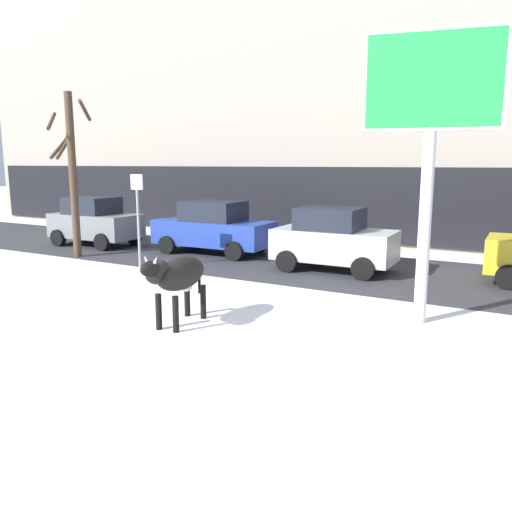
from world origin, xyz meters
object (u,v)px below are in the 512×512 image
cow_black (179,276)px  bare_tree_left_lot (72,170)px  billboard (432,99)px  car_blue_sedan (214,228)px  car_grey_hatchback (95,221)px  street_sign (138,214)px  car_silver_hatchback (333,240)px

cow_black → bare_tree_left_lot: bare_tree_left_lot is taller
billboard → car_blue_sedan: size_ratio=1.31×
car_blue_sedan → bare_tree_left_lot: (-3.68, -2.85, 2.02)m
car_grey_hatchback → bare_tree_left_lot: bearing=-57.9°
billboard → street_sign: bearing=171.8°
cow_black → billboard: 5.82m
bare_tree_left_lot → street_sign: (3.29, -0.52, -1.26)m
billboard → car_blue_sedan: bearing=150.3°
bare_tree_left_lot → street_sign: bearing=-9.0°
cow_black → street_sign: (-4.37, 3.71, 0.68)m
bare_tree_left_lot → car_blue_sedan: bearing=37.8°
bare_tree_left_lot → car_silver_hatchback: bearing=14.3°
cow_black → bare_tree_left_lot: (-7.66, 4.23, 1.94)m
bare_tree_left_lot → billboard: bearing=-8.4°
billboard → car_blue_sedan: billboard is taller
billboard → car_blue_sedan: (-8.06, 4.60, -3.41)m
car_grey_hatchback → street_sign: 5.36m
street_sign → car_silver_hatchback: bearing=27.5°
car_grey_hatchback → street_sign: street_sign is taller
car_blue_sedan → car_grey_hatchback: bearing=-171.5°
cow_black → street_sign: size_ratio=0.68×
car_silver_hatchback → street_sign: size_ratio=1.25×
car_silver_hatchback → bare_tree_left_lot: size_ratio=0.65×
car_grey_hatchback → car_blue_sedan: (5.00, 0.75, -0.02)m
car_blue_sedan → street_sign: 3.48m
cow_black → car_grey_hatchback: bearing=144.8°
car_grey_hatchback → car_blue_sedan: size_ratio=0.83×
cow_black → car_silver_hatchback: bearing=83.3°
car_blue_sedan → street_sign: size_ratio=1.50×
billboard → car_grey_hatchback: billboard is taller
cow_black → car_silver_hatchback: car_silver_hatchback is taller
cow_black → car_grey_hatchback: (-8.98, 6.34, -0.07)m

